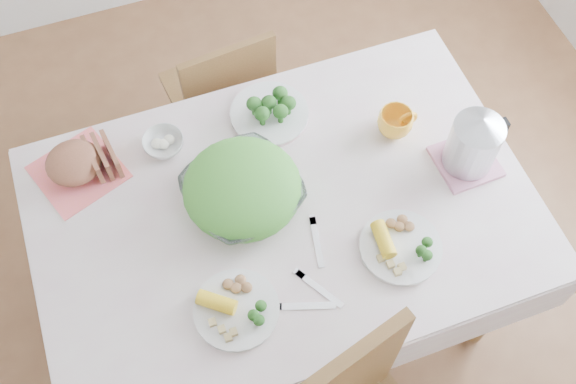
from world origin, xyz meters
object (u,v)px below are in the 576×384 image
object	(u,v)px
dinner_plate_left	(236,310)
dinner_plate_right	(400,247)
salad_bowl	(243,192)
dining_table	(285,261)
chair_far	(217,83)
yellow_mug	(395,123)
electric_kettle	(474,141)

from	to	relation	value
dinner_plate_left	dinner_plate_right	xyz separation A→B (m)	(0.51, 0.02, 0.00)
salad_bowl	dinner_plate_right	bearing A→B (deg)	-39.82
dining_table	dinner_plate_right	world-z (taller)	dinner_plate_right
dinner_plate_left	chair_far	bearing A→B (deg)	77.55
yellow_mug	chair_far	bearing A→B (deg)	124.78
salad_bowl	yellow_mug	world-z (taller)	yellow_mug
chair_far	yellow_mug	world-z (taller)	chair_far
dining_table	salad_bowl	distance (m)	0.45
chair_far	dining_table	bearing A→B (deg)	84.53
chair_far	salad_bowl	xyz separation A→B (m)	(-0.10, -0.70, 0.34)
chair_far	yellow_mug	xyz separation A→B (m)	(0.43, -0.62, 0.34)
chair_far	electric_kettle	size ratio (longest dim) A/B	3.81
dining_table	electric_kettle	distance (m)	0.78
dining_table	dinner_plate_left	bearing A→B (deg)	-131.99
yellow_mug	electric_kettle	distance (m)	0.26
dinner_plate_right	dining_table	bearing A→B (deg)	138.74
salad_bowl	yellow_mug	bearing A→B (deg)	7.93
yellow_mug	dinner_plate_left	bearing A→B (deg)	-148.31
dining_table	chair_far	bearing A→B (deg)	90.39
salad_bowl	dinner_plate_right	xyz separation A→B (m)	(0.38, -0.31, -0.03)
yellow_mug	electric_kettle	bearing A→B (deg)	-49.15
chair_far	yellow_mug	distance (m)	0.83
dining_table	dinner_plate_left	xyz separation A→B (m)	(-0.23, -0.26, 0.40)
dinner_plate_right	electric_kettle	distance (m)	0.39
dining_table	yellow_mug	bearing A→B (deg)	19.21
salad_bowl	electric_kettle	bearing A→B (deg)	-9.32
salad_bowl	chair_far	bearing A→B (deg)	81.94
chair_far	yellow_mug	bearing A→B (deg)	118.91
dinner_plate_left	electric_kettle	bearing A→B (deg)	14.95
salad_bowl	dinner_plate_left	xyz separation A→B (m)	(-0.13, -0.33, -0.03)
dining_table	salad_bowl	world-z (taller)	salad_bowl
dining_table	chair_far	distance (m)	0.78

